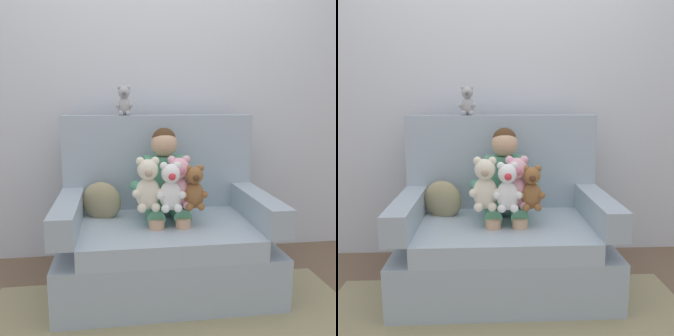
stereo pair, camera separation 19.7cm
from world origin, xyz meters
The scene contains 10 objects.
ground_plane centered at (0.00, 0.00, 0.00)m, with size 8.00×8.00×0.00m, color brown.
back_wall centered at (0.00, 0.66, 1.30)m, with size 6.00×0.10×2.60m, color silver.
armchair centered at (0.00, 0.06, 0.33)m, with size 1.32×0.86×1.09m.
seated_child centered at (0.01, 0.06, 0.65)m, with size 0.45×0.39×0.82m.
plush_brown centered at (0.16, -0.11, 0.68)m, with size 0.16×0.13×0.27m.
plush_white centered at (0.02, -0.13, 0.69)m, with size 0.17×0.14×0.29m.
plush_pink centered at (0.07, -0.08, 0.70)m, with size 0.19×0.15×0.32m.
plush_cream centered at (-0.12, -0.10, 0.70)m, with size 0.19×0.15×0.32m.
plush_grey_on_backrest centered at (-0.23, 0.35, 1.19)m, with size 0.12×0.10×0.20m.
throw_pillow centered at (-0.40, 0.16, 0.54)m, with size 0.26×0.12×0.26m, color #998C66.
Camera 2 is at (-0.10, -2.29, 1.19)m, focal length 40.44 mm.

